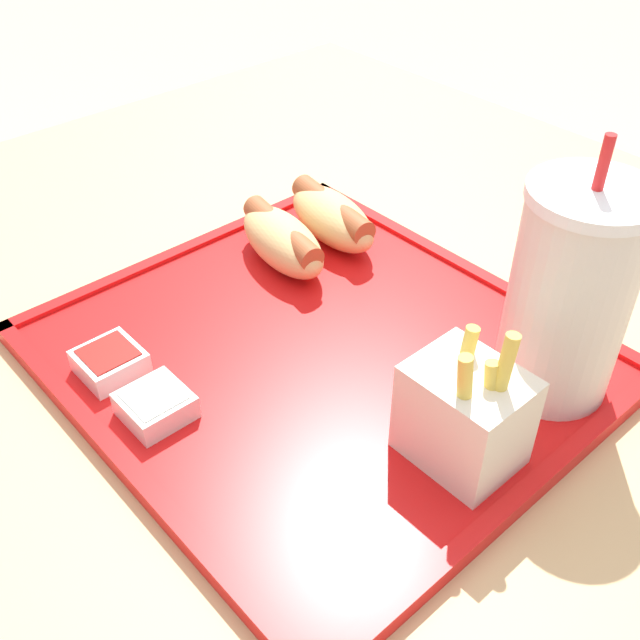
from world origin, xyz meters
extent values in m
cube|color=tan|center=(0.00, 0.00, 0.38)|extent=(1.01, 0.94, 0.76)
cube|color=red|center=(0.03, -0.03, 0.76)|extent=(0.38, 0.35, 0.01)
cube|color=red|center=(0.03, -0.20, 0.77)|extent=(0.38, 0.01, 0.00)
cube|color=red|center=(0.03, 0.14, 0.77)|extent=(0.38, 0.01, 0.00)
cube|color=red|center=(-0.15, -0.03, 0.77)|extent=(0.01, 0.35, 0.00)
cube|color=red|center=(0.22, -0.03, 0.77)|extent=(0.01, 0.35, 0.00)
cylinder|color=silver|center=(0.17, 0.07, 0.84)|extent=(0.08, 0.08, 0.15)
cylinder|color=white|center=(0.17, 0.07, 0.92)|extent=(0.08, 0.08, 0.01)
cylinder|color=red|center=(0.17, 0.07, 0.94)|extent=(0.01, 0.01, 0.03)
ellipsoid|color=#DBB270|center=(-0.08, 0.09, 0.79)|extent=(0.12, 0.07, 0.04)
cylinder|color=#9E512D|center=(-0.08, 0.09, 0.80)|extent=(0.11, 0.04, 0.02)
ellipsoid|color=#DBB270|center=(-0.08, 0.03, 0.79)|extent=(0.12, 0.07, 0.04)
cylinder|color=#9E512D|center=(-0.08, 0.03, 0.80)|extent=(0.11, 0.04, 0.02)
cube|color=silver|center=(0.17, -0.03, 0.80)|extent=(0.07, 0.06, 0.07)
cylinder|color=#E5C14C|center=(0.18, -0.05, 0.83)|extent=(0.02, 0.02, 0.07)
cylinder|color=#E5C14C|center=(0.18, -0.03, 0.82)|extent=(0.02, 0.01, 0.06)
cylinder|color=#E5C14C|center=(0.15, -0.02, 0.83)|extent=(0.01, 0.02, 0.06)
cylinder|color=#E5C14C|center=(0.19, -0.03, 0.84)|extent=(0.01, 0.02, 0.08)
cube|color=silver|center=(0.01, -0.16, 0.78)|extent=(0.04, 0.04, 0.02)
cube|color=white|center=(0.01, -0.16, 0.78)|extent=(0.04, 0.04, 0.00)
cube|color=silver|center=(-0.05, -0.16, 0.78)|extent=(0.04, 0.04, 0.02)
cube|color=#B21914|center=(-0.05, -0.16, 0.78)|extent=(0.04, 0.04, 0.00)
camera|label=1|loc=(0.35, -0.32, 1.14)|focal=42.00mm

